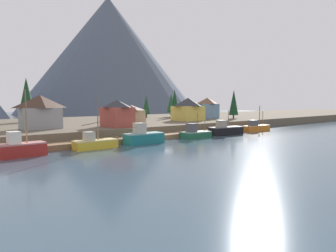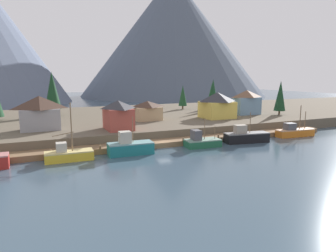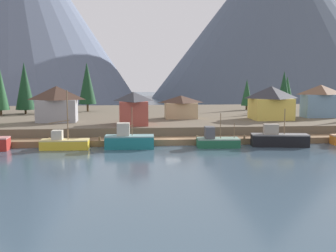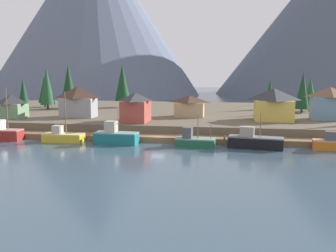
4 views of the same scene
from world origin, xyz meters
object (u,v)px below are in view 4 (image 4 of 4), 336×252
at_px(fishing_boat_black, 255,141).
at_px(conifer_back_right, 23,92).
at_px(fishing_boat_red, 3,133).
at_px(fishing_boat_green, 194,140).
at_px(house_green, 12,106).
at_px(conifer_far_left, 270,92).
at_px(conifer_near_left, 310,91).
at_px(fishing_boat_yellow, 63,137).
at_px(fishing_boat_teal, 116,136).
at_px(house_grey, 78,101).
at_px(conifer_centre, 45,90).
at_px(house_blue, 330,103).
at_px(house_tan, 189,106).
at_px(conifer_mid_left, 47,86).
at_px(conifer_near_right, 303,91).
at_px(house_yellow, 273,104).
at_px(house_red, 136,107).
at_px(conifer_mid_right, 122,82).
at_px(conifer_back_left, 69,85).

height_order(fishing_boat_black, conifer_back_right, conifer_back_right).
bearing_deg(fishing_boat_red, fishing_boat_green, -1.33).
height_order(house_green, conifer_far_left, conifer_far_left).
bearing_deg(fishing_boat_black, conifer_near_left, 76.19).
relative_size(fishing_boat_yellow, fishing_boat_teal, 1.18).
distance_m(fishing_boat_red, fishing_boat_teal, 22.15).
xyz_separation_m(house_grey, house_green, (-13.83, -4.08, -0.87)).
distance_m(fishing_boat_green, conifer_back_right, 51.71).
xyz_separation_m(house_green, conifer_centre, (-4.54, 24.76, 2.29)).
height_order(fishing_boat_green, house_blue, house_blue).
height_order(fishing_boat_red, conifer_far_left, conifer_far_left).
relative_size(house_tan, conifer_mid_left, 0.60).
bearing_deg(conifer_far_left, conifer_centre, -177.03).
bearing_deg(conifer_back_right, house_green, -72.83).
relative_size(fishing_boat_green, conifer_near_right, 0.68).
bearing_deg(fishing_boat_green, conifer_back_right, 155.16).
xyz_separation_m(conifer_mid_left, conifer_far_left, (59.04, 9.12, -1.70)).
bearing_deg(house_grey, fishing_boat_black, -24.33).
distance_m(house_yellow, conifer_mid_left, 59.33).
bearing_deg(fishing_boat_yellow, fishing_boat_teal, 0.30).
xyz_separation_m(house_tan, conifer_centre, (-43.11, 16.24, 2.52)).
bearing_deg(house_yellow, conifer_back_right, 174.05).
bearing_deg(house_red, fishing_boat_black, -26.41).
height_order(conifer_centre, conifer_far_left, conifer_centre).
height_order(fishing_boat_teal, house_blue, house_blue).
height_order(fishing_boat_red, house_grey, fishing_boat_red).
height_order(house_tan, conifer_near_left, conifer_near_left).
distance_m(fishing_boat_black, conifer_back_right, 60.95).
xyz_separation_m(fishing_boat_red, conifer_near_right, (59.82, 33.22, 6.78)).
height_order(house_red, conifer_mid_right, conifer_mid_right).
bearing_deg(house_red, fishing_boat_teal, -94.97).
bearing_deg(house_green, conifer_mid_left, 92.67).
distance_m(fishing_boat_yellow, house_grey, 17.82).
bearing_deg(house_tan, house_red, -134.95).
bearing_deg(house_yellow, conifer_centre, 162.15).
bearing_deg(fishing_boat_red, house_tan, 31.68).
bearing_deg(house_red, fishing_boat_green, -40.89).
distance_m(fishing_boat_yellow, conifer_near_right, 58.64).
height_order(house_red, conifer_far_left, conifer_far_left).
height_order(conifer_mid_left, conifer_back_right, conifer_mid_left).
xyz_separation_m(fishing_boat_green, conifer_centre, (-46.25, 37.69, 6.47)).
relative_size(fishing_boat_yellow, conifer_near_right, 0.92).
bearing_deg(conifer_mid_right, house_blue, -20.70).
height_order(fishing_boat_green, conifer_mid_left, conifer_mid_left).
distance_m(conifer_mid_left, conifer_mid_right, 20.39).
bearing_deg(conifer_mid_left, house_tan, -14.72).
bearing_deg(house_grey, fishing_boat_green, -31.39).
bearing_deg(conifer_back_left, conifer_mid_right, 19.10).
xyz_separation_m(house_red, conifer_mid_left, (-29.42, 20.42, 3.24)).
height_order(fishing_boat_red, conifer_centre, conifer_centre).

